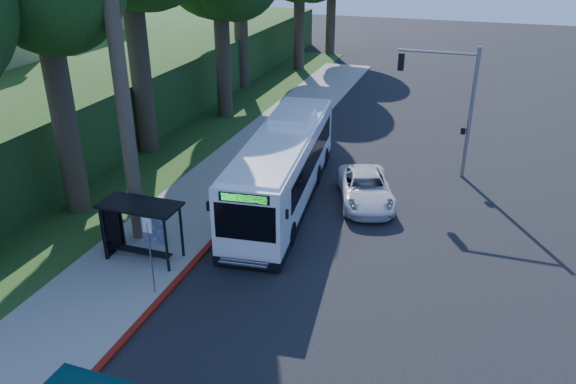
% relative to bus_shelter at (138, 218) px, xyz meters
% --- Properties ---
extents(ground, '(140.00, 140.00, 0.00)m').
position_rel_bus_shelter_xyz_m(ground, '(7.26, 2.86, -1.81)').
color(ground, black).
rests_on(ground, ground).
extents(sidewalk, '(4.50, 70.00, 0.12)m').
position_rel_bus_shelter_xyz_m(sidewalk, '(-0.04, 2.86, -1.75)').
color(sidewalk, gray).
rests_on(sidewalk, ground).
extents(red_curb, '(0.25, 30.00, 0.13)m').
position_rel_bus_shelter_xyz_m(red_curb, '(2.26, -1.14, -1.74)').
color(red_curb, maroon).
rests_on(red_curb, ground).
extents(grass_verge, '(8.00, 70.00, 0.06)m').
position_rel_bus_shelter_xyz_m(grass_verge, '(-5.74, 7.86, -1.78)').
color(grass_verge, '#234719').
rests_on(grass_verge, ground).
extents(bus_shelter, '(3.20, 1.51, 2.55)m').
position_rel_bus_shelter_xyz_m(bus_shelter, '(0.00, 0.00, 0.00)').
color(bus_shelter, black).
rests_on(bus_shelter, ground).
extents(stop_sign_pole, '(0.35, 0.06, 3.17)m').
position_rel_bus_shelter_xyz_m(stop_sign_pole, '(1.86, -2.14, 0.28)').
color(stop_sign_pole, gray).
rests_on(stop_sign_pole, ground).
extents(traffic_signal_pole, '(4.10, 0.30, 7.00)m').
position_rel_bus_shelter_xyz_m(traffic_signal_pole, '(11.04, 12.86, 2.62)').
color(traffic_signal_pole, gray).
rests_on(traffic_signal_pole, ground).
extents(hillside_backdrop, '(24.00, 60.00, 8.80)m').
position_rel_bus_shelter_xyz_m(hillside_backdrop, '(-19.04, 17.96, 0.63)').
color(hillside_backdrop, '#234719').
rests_on(hillside_backdrop, ground).
extents(white_bus, '(4.13, 13.25, 3.88)m').
position_rel_bus_shelter_xyz_m(white_bus, '(3.77, 6.98, 0.09)').
color(white_bus, white).
rests_on(white_bus, ground).
extents(pickup, '(3.99, 5.78, 1.47)m').
position_rel_bus_shelter_xyz_m(pickup, '(7.67, 8.01, -1.07)').
color(pickup, silver).
rests_on(pickup, ground).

